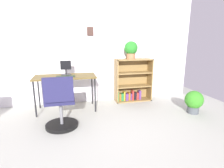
# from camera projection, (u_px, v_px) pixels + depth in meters

# --- Properties ---
(ground_plane) EXTENTS (6.24, 6.24, 0.00)m
(ground_plane) POSITION_uv_depth(u_px,v_px,m) (98.00, 158.00, 2.13)
(ground_plane) COLOR #A6A89D
(wall_back) EXTENTS (5.20, 0.12, 2.48)m
(wall_back) POSITION_uv_depth(u_px,v_px,m) (81.00, 47.00, 3.88)
(wall_back) COLOR silver
(wall_back) RESTS_ON ground_plane
(desk) EXTENTS (1.17, 0.55, 0.70)m
(desk) POSITION_uv_depth(u_px,v_px,m) (65.00, 79.00, 3.47)
(desk) COLOR brown
(desk) RESTS_ON ground_plane
(monitor) EXTENTS (0.21, 0.20, 0.28)m
(monitor) POSITION_uv_depth(u_px,v_px,m) (66.00, 69.00, 3.52)
(monitor) COLOR #262628
(monitor) RESTS_ON desk
(keyboard) EXTENTS (0.34, 0.14, 0.02)m
(keyboard) POSITION_uv_depth(u_px,v_px,m) (66.00, 76.00, 3.36)
(keyboard) COLOR #222F1B
(keyboard) RESTS_ON desk
(office_chair) EXTENTS (0.52, 0.55, 0.87)m
(office_chair) POSITION_uv_depth(u_px,v_px,m) (60.00, 106.00, 2.77)
(office_chair) COLOR black
(office_chair) RESTS_ON ground_plane
(bookshelf_low) EXTENTS (0.84, 0.30, 0.97)m
(bookshelf_low) POSITION_uv_depth(u_px,v_px,m) (132.00, 82.00, 4.14)
(bookshelf_low) COLOR olive
(bookshelf_low) RESTS_ON ground_plane
(potted_plant_on_shelf) EXTENTS (0.29, 0.29, 0.39)m
(potted_plant_on_shelf) POSITION_uv_depth(u_px,v_px,m) (131.00, 49.00, 3.89)
(potted_plant_on_shelf) COLOR #9E6642
(potted_plant_on_shelf) RESTS_ON bookshelf_low
(potted_plant_floor) EXTENTS (0.34, 0.34, 0.44)m
(potted_plant_floor) POSITION_uv_depth(u_px,v_px,m) (194.00, 101.00, 3.41)
(potted_plant_floor) COLOR #474C51
(potted_plant_floor) RESTS_ON ground_plane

